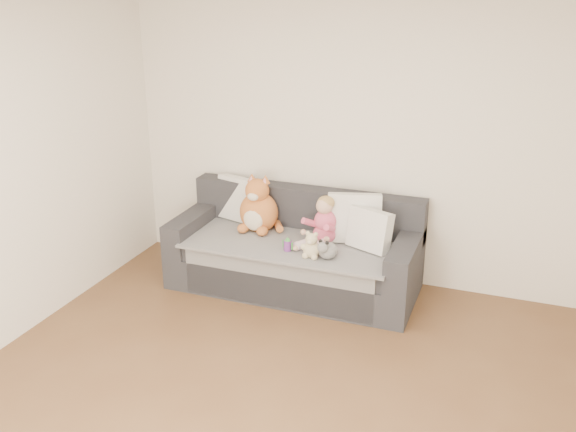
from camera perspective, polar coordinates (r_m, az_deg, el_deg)
The scene contains 10 objects.
room_shell at distance 3.85m, azimuth -0.50°, elevation -0.41°, with size 5.00×5.00×5.00m.
sofa at distance 5.81m, azimuth 0.66°, elevation -3.44°, with size 2.20×0.94×0.85m.
cushion_left at distance 6.14m, azimuth -4.42°, elevation 1.54°, with size 0.49×0.31×0.42m.
cushion_right_back at distance 5.65m, azimuth 5.90°, elevation -0.15°, with size 0.51×0.33×0.44m.
cushion_right_front at distance 5.50m, azimuth 7.27°, elevation -1.22°, with size 0.42×0.31×0.37m.
toddler at distance 5.57m, azimuth 3.08°, elevation -0.73°, with size 0.31×0.44×0.44m.
plush_cat at distance 5.87m, azimuth -2.66°, elevation 0.63°, with size 0.44×0.38×0.55m.
teddy_bear at distance 5.33m, azimuth 2.09°, elevation -2.77°, with size 0.18×0.13×0.23m.
plush_cow at distance 5.32m, azimuth 3.51°, elevation -3.03°, with size 0.15×0.23×0.19m.
sippy_cup at distance 5.46m, azimuth -0.03°, elevation -2.49°, with size 0.11×0.09×0.12m.
Camera 1 is at (1.30, -2.93, 2.68)m, focal length 40.00 mm.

